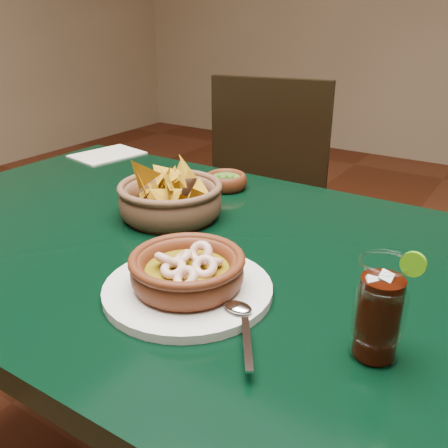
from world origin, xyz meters
The scene contains 8 objects.
dining_table centered at (0.00, 0.00, 0.65)m, with size 1.20×0.80×0.75m.
dining_chair centered at (-0.21, 0.71, 0.51)m, with size 0.51×0.51×0.93m.
shrimp_plate centered at (0.16, -0.15, 0.78)m, with size 0.30×0.25×0.07m.
chip_basket centered at (-0.05, 0.07, 0.79)m, with size 0.24×0.24×0.14m.
guacamole_ramekin centered at (-0.05, 0.27, 0.77)m, with size 0.12×0.12×0.04m.
cola_drink centered at (0.43, -0.14, 0.81)m, with size 0.13×0.13×0.15m.
glass_ashtray centered at (-0.11, 0.12, 0.76)m, with size 0.13×0.13×0.03m.
paper_menu centered at (-0.49, 0.33, 0.75)m, with size 0.17×0.21×0.00m.
Camera 1 is at (0.55, -0.65, 1.13)m, focal length 40.00 mm.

